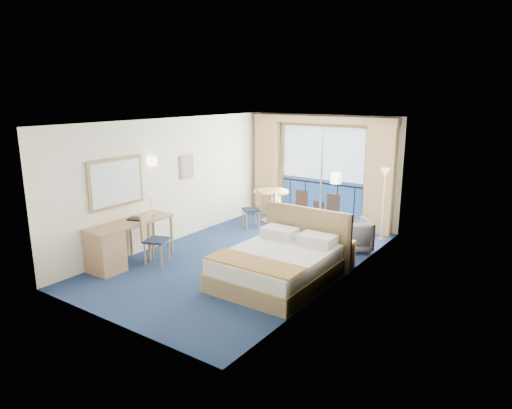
# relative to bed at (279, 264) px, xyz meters

# --- Properties ---
(floor) EXTENTS (6.50, 6.50, 0.00)m
(floor) POSITION_rel_bed_xyz_m (-1.16, 0.64, -0.32)
(floor) COLOR navy
(floor) RESTS_ON ground
(room_walls) EXTENTS (4.04, 6.54, 2.72)m
(room_walls) POSITION_rel_bed_xyz_m (-1.16, 0.64, 1.46)
(room_walls) COLOR white
(room_walls) RESTS_ON ground
(balcony_door) EXTENTS (2.36, 0.03, 2.52)m
(balcony_door) POSITION_rel_bed_xyz_m (-1.16, 3.86, 0.83)
(balcony_door) COLOR navy
(balcony_door) RESTS_ON room_walls
(curtain_left) EXTENTS (0.65, 0.22, 2.55)m
(curtain_left) POSITION_rel_bed_xyz_m (-2.71, 3.71, 0.96)
(curtain_left) COLOR tan
(curtain_left) RESTS_ON room_walls
(curtain_right) EXTENTS (0.65, 0.22, 2.55)m
(curtain_right) POSITION_rel_bed_xyz_m (0.39, 3.71, 0.96)
(curtain_right) COLOR tan
(curtain_right) RESTS_ON room_walls
(pelmet) EXTENTS (3.80, 0.25, 0.18)m
(pelmet) POSITION_rel_bed_xyz_m (-1.16, 3.74, 2.26)
(pelmet) COLOR #A48559
(pelmet) RESTS_ON room_walls
(mirror) EXTENTS (0.05, 1.25, 0.95)m
(mirror) POSITION_rel_bed_xyz_m (-3.13, -0.86, 1.23)
(mirror) COLOR #A48559
(mirror) RESTS_ON room_walls
(wall_print) EXTENTS (0.04, 0.42, 0.52)m
(wall_print) POSITION_rel_bed_xyz_m (-3.13, 1.09, 1.28)
(wall_print) COLOR #A48559
(wall_print) RESTS_ON room_walls
(sconce_left) EXTENTS (0.18, 0.18, 0.18)m
(sconce_left) POSITION_rel_bed_xyz_m (-3.10, 0.04, 1.53)
(sconce_left) COLOR #FFEAB2
(sconce_left) RESTS_ON room_walls
(sconce_right) EXTENTS (0.18, 0.18, 0.18)m
(sconce_right) POSITION_rel_bed_xyz_m (0.78, 0.49, 1.53)
(sconce_right) COLOR #FFEAB2
(sconce_right) RESTS_ON room_walls
(bed) EXTENTS (1.80, 2.14, 1.13)m
(bed) POSITION_rel_bed_xyz_m (0.00, 0.00, 0.00)
(bed) COLOR #A48559
(bed) RESTS_ON ground
(nightstand) EXTENTS (0.40, 0.38, 0.52)m
(nightstand) POSITION_rel_bed_xyz_m (0.62, 1.24, -0.06)
(nightstand) COLOR tan
(nightstand) RESTS_ON ground
(phone) EXTENTS (0.19, 0.15, 0.08)m
(phone) POSITION_rel_bed_xyz_m (0.67, 1.28, 0.25)
(phone) COLOR silver
(phone) RESTS_ON nightstand
(armchair) EXTENTS (1.02, 1.02, 0.66)m
(armchair) POSITION_rel_bed_xyz_m (0.38, 2.24, 0.01)
(armchair) COLOR #484F57
(armchair) RESTS_ON ground
(floor_lamp) EXTENTS (0.22, 0.22, 1.62)m
(floor_lamp) POSITION_rel_bed_xyz_m (0.65, 3.29, 0.91)
(floor_lamp) COLOR silver
(floor_lamp) RESTS_ON ground
(desk) EXTENTS (0.60, 1.75, 0.82)m
(desk) POSITION_rel_bed_xyz_m (-2.85, -1.30, 0.14)
(desk) COLOR #A48559
(desk) RESTS_ON ground
(desk_chair) EXTENTS (0.54, 0.54, 0.96)m
(desk_chair) POSITION_rel_bed_xyz_m (-2.49, -0.62, 0.23)
(desk_chair) COLOR #1E2846
(desk_chair) RESTS_ON ground
(folder) EXTENTS (0.35, 0.31, 0.03)m
(folder) POSITION_rel_bed_xyz_m (-2.85, -0.67, 0.52)
(folder) COLOR black
(folder) RESTS_ON desk
(desk_lamp) EXTENTS (0.11, 0.11, 0.42)m
(desk_lamp) POSITION_rel_bed_xyz_m (-2.89, -0.22, 0.82)
(desk_lamp) COLOR silver
(desk_lamp) RESTS_ON desk
(round_table) EXTENTS (0.89, 0.89, 0.80)m
(round_table) POSITION_rel_bed_xyz_m (-2.21, 3.15, 0.29)
(round_table) COLOR #A48559
(round_table) RESTS_ON ground
(table_chair_a) EXTENTS (0.43, 0.43, 0.87)m
(table_chair_a) POSITION_rel_bed_xyz_m (-1.78, 2.94, 0.17)
(table_chair_a) COLOR #1E2846
(table_chair_a) RESTS_ON ground
(table_chair_b) EXTENTS (0.55, 0.55, 0.90)m
(table_chair_b) POSITION_rel_bed_xyz_m (-2.29, 2.52, 0.19)
(table_chair_b) COLOR #1E2846
(table_chair_b) RESTS_ON ground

